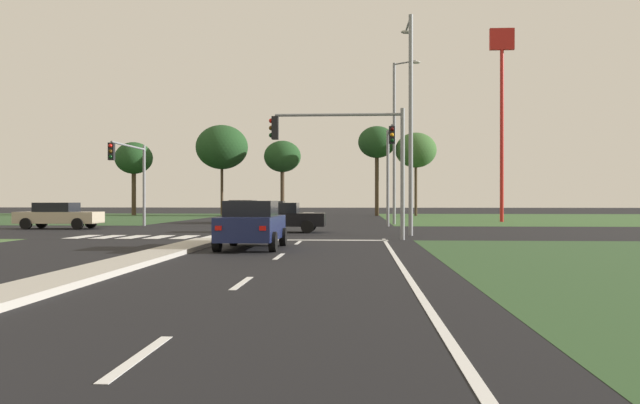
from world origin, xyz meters
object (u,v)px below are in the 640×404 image
treeline_fourth (377,143)px  traffic_signal_far_left (132,167)px  street_lamp_third (396,136)px  treeline_near (134,159)px  car_black_second (280,217)px  fastfood_pole_sign (502,84)px  traffic_signal_near_right (351,148)px  treeline_fifth (416,150)px  car_navy_fifth (252,224)px  street_lamp_second (410,113)px  car_beige_fourth (59,215)px  traffic_signal_far_right (389,158)px  car_maroon_third (243,211)px  treeline_second (222,147)px  treeline_third (282,157)px  car_white_near (276,208)px

treeline_fourth → traffic_signal_far_left: bearing=-118.1°
street_lamp_third → treeline_near: 35.79m
car_black_second → fastfood_pole_sign: 23.88m
traffic_signal_near_right → treeline_fifth: 40.02m
car_navy_fifth → street_lamp_second: size_ratio=0.43×
car_navy_fifth → street_lamp_third: bearing=74.3°
car_beige_fourth → traffic_signal_far_left: bearing=120.1°
traffic_signal_far_right → street_lamp_third: street_lamp_third is taller
street_lamp_third → treeline_fifth: bearing=81.7°
car_maroon_third → fastfood_pole_sign: size_ratio=0.31×
car_black_second → fastfood_pole_sign: bearing=138.3°
treeline_near → car_beige_fourth: bearing=-77.8°
traffic_signal_far_left → treeline_fourth: treeline_fourth is taller
treeline_near → treeline_second: (9.22, 1.13, 1.26)m
car_navy_fifth → treeline_fourth: (5.46, 44.64, 6.60)m
traffic_signal_far_left → street_lamp_second: size_ratio=0.57×
car_black_second → car_beige_fourth: car_black_second is taller
car_navy_fifth → street_lamp_second: (5.96, 8.37, 4.80)m
fastfood_pole_sign → treeline_fifth: bearing=105.6°
fastfood_pole_sign → treeline_second: size_ratio=1.49×
street_lamp_second → treeline_second: size_ratio=1.05×
treeline_third → treeline_fifth: 13.98m
car_maroon_third → treeline_fourth: treeline_fourth is taller
fastfood_pole_sign → car_beige_fourth: bearing=-154.3°
car_white_near → treeline_fifth: treeline_fifth is taller
street_lamp_third → treeline_third: bearing=112.9°
car_white_near → treeline_fifth: (14.06, 1.62, 5.87)m
traffic_signal_far_right → street_lamp_second: (0.58, -8.09, 1.54)m
traffic_signal_far_right → treeline_fourth: size_ratio=0.65×
treeline_fourth → treeline_near: bearing=177.1°
treeline_third → fastfood_pole_sign: bearing=-46.0°
car_maroon_third → traffic_signal_near_right: 20.15m
car_white_near → treeline_third: (0.23, 3.62, 5.38)m
treeline_fourth → treeline_fifth: 4.01m
street_lamp_third → treeline_fourth: 23.03m
car_black_second → treeline_near: size_ratio=0.59×
car_navy_fifth → street_lamp_second: bearing=54.6°
car_white_near → car_beige_fourth: car_white_near is taller
street_lamp_third → treeline_fourth: size_ratio=1.18×
car_black_second → treeline_near: treeline_near is taller
car_white_near → treeline_second: treeline_second is taller
car_black_second → traffic_signal_far_left: size_ratio=0.80×
traffic_signal_far_left → traffic_signal_far_right: traffic_signal_far_right is taller
treeline_second → treeline_fifth: treeline_second is taller
traffic_signal_far_left → car_maroon_third: bearing=54.2°
traffic_signal_far_left → treeline_fifth: (19.22, 28.48, 3.08)m
street_lamp_third → fastfood_pole_sign: size_ratio=0.75×
traffic_signal_near_right → treeline_fourth: bearing=86.8°
car_maroon_third → treeline_third: treeline_third is taller
car_black_second → treeline_third: treeline_third is taller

